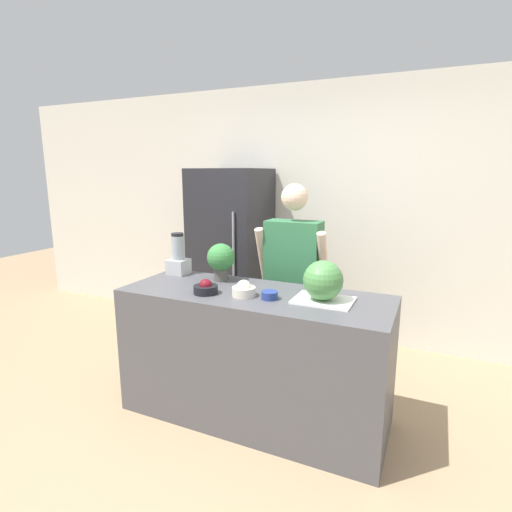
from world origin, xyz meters
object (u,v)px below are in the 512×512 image
at_px(bowl_cream, 244,290).
at_px(blender, 178,258).
at_px(refrigerator, 232,254).
at_px(bowl_cherries, 206,288).
at_px(potted_plant, 221,259).
at_px(person, 293,282).
at_px(watermelon, 323,280).
at_px(bowl_small_blue, 269,295).

relative_size(bowl_cream, blender, 0.47).
height_order(refrigerator, blender, refrigerator).
relative_size(refrigerator, blender, 5.29).
height_order(bowl_cherries, potted_plant, potted_plant).
distance_m(refrigerator, person, 1.10).
bearing_deg(watermelon, person, 123.33).
bearing_deg(bowl_cherries, bowl_small_blue, 8.53).
xyz_separation_m(bowl_cherries, bowl_small_blue, (0.44, 0.07, -0.01)).
bearing_deg(bowl_cream, bowl_small_blue, 3.22).
distance_m(person, bowl_small_blue, 0.74).
distance_m(bowl_cherries, blender, 0.61).
height_order(watermelon, potted_plant, potted_plant).
bearing_deg(potted_plant, watermelon, -12.20).
bearing_deg(refrigerator, bowl_cream, -59.22).
xyz_separation_m(bowl_small_blue, blender, (-0.92, 0.30, 0.11)).
relative_size(blender, potted_plant, 1.18).
relative_size(bowl_small_blue, potted_plant, 0.38).
distance_m(bowl_small_blue, blender, 0.97).
distance_m(bowl_cream, blender, 0.80).
bearing_deg(potted_plant, blender, 175.61).
bearing_deg(bowl_small_blue, bowl_cherries, -171.47).
height_order(watermelon, bowl_small_blue, watermelon).
xyz_separation_m(person, watermelon, (0.42, -0.64, 0.23)).
bearing_deg(person, bowl_cherries, -113.63).
xyz_separation_m(person, bowl_cream, (-0.09, -0.74, 0.13)).
bearing_deg(refrigerator, bowl_cherries, -68.68).
relative_size(person, bowl_cherries, 9.95).
distance_m(person, bowl_cream, 0.75).
distance_m(refrigerator, bowl_cherries, 1.53).
distance_m(refrigerator, watermelon, 1.84).
bearing_deg(bowl_small_blue, refrigerator, 126.24).
bearing_deg(watermelon, bowl_cream, -169.11).
xyz_separation_m(bowl_small_blue, potted_plant, (-0.51, 0.27, 0.14)).
distance_m(bowl_small_blue, potted_plant, 0.59).
bearing_deg(person, watermelon, -56.67).
bearing_deg(blender, person, 27.40).
distance_m(watermelon, blender, 1.26).
xyz_separation_m(bowl_cherries, bowl_cream, (0.26, 0.06, 0.01)).
distance_m(refrigerator, blender, 1.07).
relative_size(bowl_cherries, potted_plant, 0.58).
bearing_deg(blender, bowl_small_blue, -18.08).
bearing_deg(bowl_cherries, bowl_cream, 12.15).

